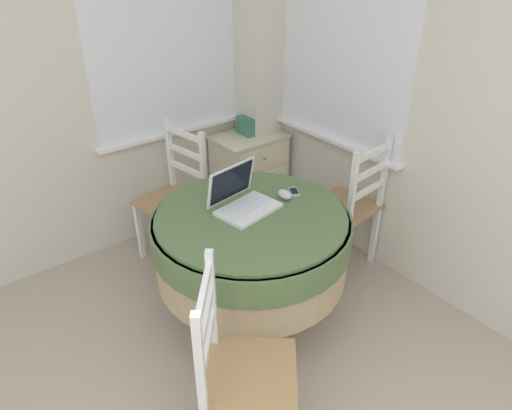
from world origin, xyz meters
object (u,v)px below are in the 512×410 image
dining_chair_camera_near (239,374)px  corner_cabinet (250,174)px  laptop (242,200)px  cell_phone (294,192)px  dining_chair_near_right_window (349,208)px  dining_chair_near_back_window (175,199)px  computer_mouse (285,194)px  round_dining_table (251,240)px  storage_box (252,124)px

dining_chair_camera_near → corner_cabinet: bearing=51.6°
laptop → cell_phone: (0.34, -0.05, -0.04)m
cell_phone → dining_chair_camera_near: 1.12m
laptop → dining_chair_near_right_window: bearing=-5.1°
dining_chair_near_right_window → corner_cabinet: dining_chair_near_right_window is taller
dining_chair_near_right_window → dining_chair_near_back_window: bearing=136.2°
computer_mouse → dining_chair_near_right_window: size_ratio=0.10×
computer_mouse → dining_chair_camera_near: size_ratio=0.10×
laptop → dining_chair_camera_near: bearing=-127.6°
dining_chair_near_right_window → computer_mouse: bearing=179.1°
round_dining_table → storage_box: (0.80, 1.03, 0.19)m
computer_mouse → cell_phone: (0.09, 0.02, -0.02)m
dining_chair_near_back_window → storage_box: 0.90m
cell_phone → dining_chair_camera_near: size_ratio=0.12×
round_dining_table → dining_chair_near_right_window: (0.82, 0.01, -0.10)m
laptop → storage_box: bearing=50.1°
round_dining_table → dining_chair_near_back_window: dining_chair_near_back_window is taller
storage_box → dining_chair_camera_near: bearing=-129.0°
dining_chair_near_back_window → corner_cabinet: dining_chair_near_back_window is taller
dining_chair_near_right_window → dining_chair_camera_near: size_ratio=1.00×
cell_phone → corner_cabinet: bearing=67.1°
cell_phone → corner_cabinet: 1.11m
computer_mouse → dining_chair_near_back_window: size_ratio=0.10×
round_dining_table → dining_chair_near_back_window: (-0.02, 0.82, -0.10)m
round_dining_table → dining_chair_camera_near: size_ratio=1.14×
dining_chair_near_back_window → dining_chair_camera_near: bearing=-109.6°
corner_cabinet → computer_mouse: bearing=-116.8°
laptop → cell_phone: laptop is taller
computer_mouse → corner_cabinet: computer_mouse is taller
dining_chair_near_right_window → storage_box: bearing=91.1°
laptop → storage_box: laptop is taller
computer_mouse → dining_chair_near_right_window: bearing=-0.9°
round_dining_table → dining_chair_near_back_window: 0.82m
round_dining_table → dining_chair_near_right_window: dining_chair_near_right_window is taller
cell_phone → storage_box: size_ratio=0.61×
cell_phone → dining_chair_near_back_window: size_ratio=0.12×
dining_chair_near_back_window → laptop: bearing=-87.8°
laptop → computer_mouse: bearing=-14.3°
round_dining_table → storage_box: bearing=52.3°
dining_chair_camera_near → dining_chair_near_back_window: bearing=70.4°
cell_phone → dining_chair_near_right_window: (0.48, -0.03, -0.27)m
dining_chair_near_back_window → dining_chair_camera_near: 1.52m
computer_mouse → storage_box: (0.54, 1.01, -0.01)m
dining_chair_camera_near → corner_cabinet: (1.28, 1.61, -0.12)m
dining_chair_camera_near → dining_chair_near_right_window: bearing=24.9°
round_dining_table → storage_box: 1.32m
dining_chair_near_back_window → storage_box: dining_chair_near_back_window is taller
dining_chair_camera_near → storage_box: size_ratio=5.14×
dining_chair_near_right_window → dining_chair_camera_near: bearing=-155.1°
computer_mouse → storage_box: bearing=61.7°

